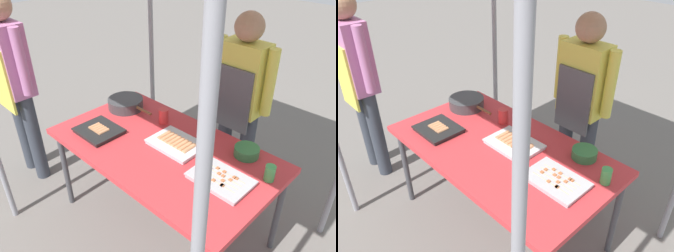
# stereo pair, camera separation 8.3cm
# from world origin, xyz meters

# --- Properties ---
(ground_plane) EXTENTS (18.00, 18.00, 0.00)m
(ground_plane) POSITION_xyz_m (0.00, 0.00, 0.00)
(ground_plane) COLOR #66605B
(stall_table) EXTENTS (1.60, 0.90, 0.75)m
(stall_table) POSITION_xyz_m (0.00, 0.00, 0.70)
(stall_table) COLOR #C63338
(stall_table) RESTS_ON ground
(tray_grilled_sausages) EXTENTS (0.37, 0.27, 0.05)m
(tray_grilled_sausages) POSITION_xyz_m (0.06, 0.07, 0.77)
(tray_grilled_sausages) COLOR silver
(tray_grilled_sausages) RESTS_ON stall_table
(tray_meat_skewers) EXTENTS (0.37, 0.25, 0.04)m
(tray_meat_skewers) POSITION_xyz_m (0.50, -0.01, 0.77)
(tray_meat_skewers) COLOR #ADADB2
(tray_meat_skewers) RESTS_ON stall_table
(tray_pork_links) EXTENTS (0.31, 0.27, 0.05)m
(tray_pork_links) POSITION_xyz_m (-0.47, -0.20, 0.77)
(tray_pork_links) COLOR black
(tray_pork_links) RESTS_ON stall_table
(cooking_wok) EXTENTS (0.45, 0.29, 0.09)m
(cooking_wok) POSITION_xyz_m (-0.62, 0.19, 0.80)
(cooking_wok) COLOR #38383A
(cooking_wok) RESTS_ON stall_table
(condiment_bowl) EXTENTS (0.17, 0.17, 0.07)m
(condiment_bowl) POSITION_xyz_m (0.47, 0.32, 0.78)
(condiment_bowl) COLOR #33723F
(condiment_bowl) RESTS_ON stall_table
(drink_cup_near_edge) EXTENTS (0.06, 0.06, 0.11)m
(drink_cup_near_edge) POSITION_xyz_m (0.71, 0.20, 0.80)
(drink_cup_near_edge) COLOR #3F994C
(drink_cup_near_edge) RESTS_ON stall_table
(drink_cup_by_wok) EXTENTS (0.08, 0.08, 0.12)m
(drink_cup_by_wok) POSITION_xyz_m (-0.23, 0.24, 0.81)
(drink_cup_by_wok) COLOR red
(drink_cup_by_wok) RESTS_ON stall_table
(vendor_woman) EXTENTS (0.52, 0.23, 1.57)m
(vendor_woman) POSITION_xyz_m (0.13, 0.73, 0.93)
(vendor_woman) COLOR #333842
(vendor_woman) RESTS_ON ground
(customer_nearby) EXTENTS (0.52, 0.23, 1.67)m
(customer_nearby) POSITION_xyz_m (-1.36, -0.39, 0.99)
(customer_nearby) COLOR #333842
(customer_nearby) RESTS_ON ground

